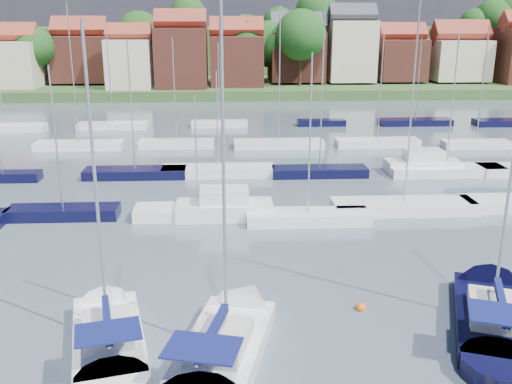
{
  "coord_description": "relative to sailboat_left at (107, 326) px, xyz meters",
  "views": [
    {
      "loc": [
        -5.01,
        -19.59,
        13.91
      ],
      "look_at": [
        -3.31,
        14.0,
        3.75
      ],
      "focal_mm": 40.0,
      "sensor_mm": 36.0,
      "label": 1
    }
  ],
  "objects": [
    {
      "name": "ground",
      "position": [
        10.69,
        35.84,
        -0.36
      ],
      "size": [
        260.0,
        260.0,
        0.0
      ],
      "primitive_type": "plane",
      "color": "#3F4D55",
      "rests_on": "ground"
    },
    {
      "name": "sailboat_left",
      "position": [
        0.0,
        0.0,
        0.0
      ],
      "size": [
        5.49,
        11.56,
        15.21
      ],
      "rotation": [
        0.0,
        0.0,
        1.81
      ],
      "color": "silver",
      "rests_on": "ground"
    },
    {
      "name": "sailboat_centre",
      "position": [
        5.76,
        -0.85,
        -0.0
      ],
      "size": [
        6.09,
        12.57,
        16.49
      ],
      "rotation": [
        0.0,
        0.0,
        1.32
      ],
      "color": "silver",
      "rests_on": "ground"
    },
    {
      "name": "sailboat_navy",
      "position": [
        18.66,
        1.18,
        -0.01
      ],
      "size": [
        7.59,
        13.2,
        17.7
      ],
      "rotation": [
        0.0,
        0.0,
        1.22
      ],
      "color": "black",
      "rests_on": "ground"
    },
    {
      "name": "buoy_e",
      "position": [
        12.23,
        1.58,
        -0.36
      ],
      "size": [
        0.55,
        0.55,
        0.55
      ],
      "primitive_type": "sphere",
      "color": "#D85914",
      "rests_on": "ground"
    },
    {
      "name": "marina_field",
      "position": [
        12.6,
        30.99,
        0.08
      ],
      "size": [
        79.62,
        41.41,
        15.93
      ],
      "color": "silver",
      "rests_on": "ground"
    },
    {
      "name": "far_shore_town",
      "position": [
        12.92,
        128.51,
        4.25
      ],
      "size": [
        212.46,
        90.0,
        22.27
      ],
      "color": "#3C582C",
      "rests_on": "ground"
    }
  ]
}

